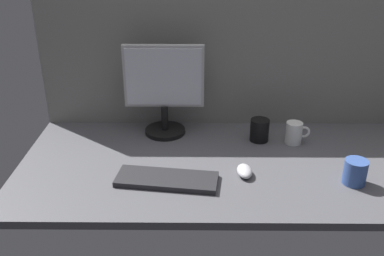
# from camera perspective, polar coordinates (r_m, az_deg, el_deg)

# --- Properties ---
(ground_plane) EXTENTS (1.80, 0.80, 0.03)m
(ground_plane) POSITION_cam_1_polar(r_m,az_deg,el_deg) (1.74, 7.29, -4.67)
(ground_plane) COLOR #515156
(cubicle_wall_back) EXTENTS (1.80, 0.05, 0.66)m
(cubicle_wall_back) POSITION_cam_1_polar(r_m,az_deg,el_deg) (1.95, 6.67, 9.77)
(cubicle_wall_back) COLOR gray
(cubicle_wall_back) RESTS_ON ground_plane
(monitor) EXTENTS (0.35, 0.18, 0.40)m
(monitor) POSITION_cam_1_polar(r_m,az_deg,el_deg) (1.86, -3.75, 5.42)
(monitor) COLOR black
(monitor) RESTS_ON ground_plane
(keyboard) EXTENTS (0.38, 0.18, 0.02)m
(keyboard) POSITION_cam_1_polar(r_m,az_deg,el_deg) (1.58, -3.37, -6.84)
(keyboard) COLOR #262628
(keyboard) RESTS_ON ground_plane
(mouse) EXTENTS (0.06, 0.10, 0.03)m
(mouse) POSITION_cam_1_polar(r_m,az_deg,el_deg) (1.62, 7.02, -5.71)
(mouse) COLOR silver
(mouse) RESTS_ON ground_plane
(mug_black_travel) EXTENTS (0.08, 0.08, 0.10)m
(mug_black_travel) POSITION_cam_1_polar(r_m,az_deg,el_deg) (1.87, 8.99, -0.27)
(mug_black_travel) COLOR black
(mug_black_travel) RESTS_ON ground_plane
(mug_ceramic_blue) EXTENTS (0.08, 0.08, 0.09)m
(mug_ceramic_blue) POSITION_cam_1_polar(r_m,az_deg,el_deg) (1.65, 20.91, -5.49)
(mug_ceramic_blue) COLOR #38569E
(mug_ceramic_blue) RESTS_ON ground_plane
(mug_ceramic_white) EXTENTS (0.10, 0.07, 0.10)m
(mug_ceramic_white) POSITION_cam_1_polar(r_m,az_deg,el_deg) (1.87, 13.48, -0.64)
(mug_ceramic_white) COLOR white
(mug_ceramic_white) RESTS_ON ground_plane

